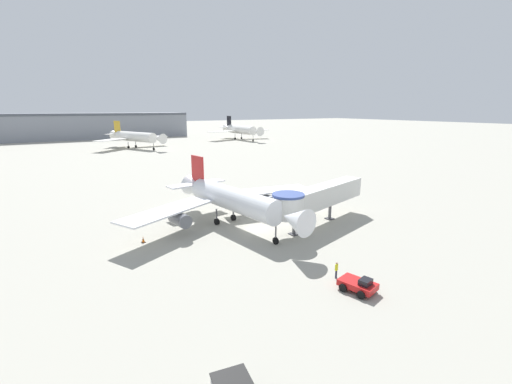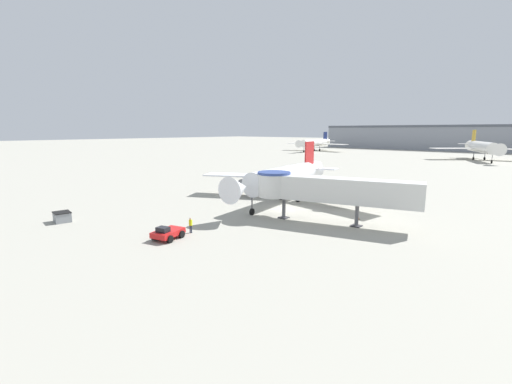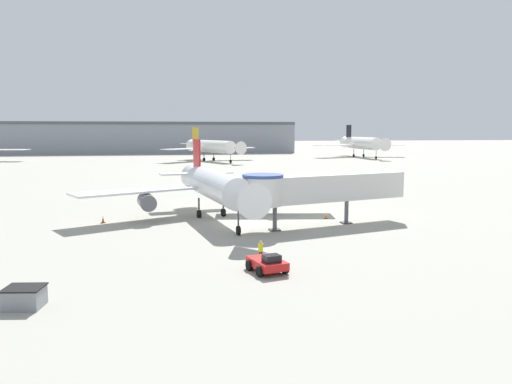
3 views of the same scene
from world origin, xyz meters
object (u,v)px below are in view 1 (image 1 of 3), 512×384
(traffic_cone_starboard_wing, at_px, (310,213))
(traffic_cone_port_wing, at_px, (143,239))
(pushback_tug_red, at_px, (358,284))
(jet_bridge, at_px, (315,198))
(traffic_cone_apron_front, at_px, (355,287))
(background_jet_gold_tail, at_px, (134,137))
(main_airplane, at_px, (231,199))
(ground_crew_marshaller, at_px, (336,269))
(background_jet_black_tail, at_px, (240,130))

(traffic_cone_starboard_wing, distance_m, traffic_cone_port_wing, 24.98)
(pushback_tug_red, height_order, traffic_cone_starboard_wing, pushback_tug_red)
(jet_bridge, bearing_deg, traffic_cone_apron_front, -134.64)
(traffic_cone_starboard_wing, height_order, background_jet_gold_tail, background_jet_gold_tail)
(main_airplane, height_order, jet_bridge, main_airplane)
(main_airplane, bearing_deg, ground_crew_marshaller, -93.91)
(jet_bridge, height_order, pushback_tug_red, jet_bridge)
(pushback_tug_red, height_order, traffic_cone_port_wing, pushback_tug_red)
(ground_crew_marshaller, distance_m, background_jet_black_tail, 152.79)
(main_airplane, height_order, traffic_cone_apron_front, main_airplane)
(traffic_cone_apron_front, xyz_separation_m, traffic_cone_port_wing, (-13.74, 21.68, 0.03))
(jet_bridge, bearing_deg, traffic_cone_port_wing, 148.82)
(traffic_cone_apron_front, relative_size, traffic_cone_port_wing, 0.93)
(traffic_cone_apron_front, relative_size, ground_crew_marshaller, 0.44)
(jet_bridge, bearing_deg, background_jet_gold_tail, 74.36)
(traffic_cone_starboard_wing, relative_size, ground_crew_marshaller, 0.42)
(traffic_cone_port_wing, height_order, background_jet_black_tail, background_jet_black_tail)
(main_airplane, relative_size, traffic_cone_apron_front, 42.60)
(jet_bridge, bearing_deg, main_airplane, 132.09)
(pushback_tug_red, xyz_separation_m, background_jet_black_tail, (64.05, 141.54, 4.60))
(ground_crew_marshaller, xyz_separation_m, background_jet_black_tail, (64.01, 138.66, 4.30))
(traffic_cone_port_wing, xyz_separation_m, background_jet_gold_tail, (21.39, 106.17, 4.43))
(main_airplane, height_order, traffic_cone_starboard_wing, main_airplane)
(traffic_cone_port_wing, bearing_deg, main_airplane, 1.02)
(jet_bridge, distance_m, traffic_cone_apron_front, 18.23)
(pushback_tug_red, distance_m, ground_crew_marshaller, 2.89)
(ground_crew_marshaller, bearing_deg, main_airplane, 73.87)
(main_airplane, height_order, background_jet_gold_tail, background_jet_gold_tail)
(background_jet_gold_tail, bearing_deg, jet_bridge, -113.14)
(main_airplane, distance_m, traffic_cone_starboard_wing, 13.29)
(main_airplane, bearing_deg, jet_bridge, -41.03)
(pushback_tug_red, distance_m, traffic_cone_apron_front, 0.44)
(background_jet_black_tail, distance_m, background_jet_gold_tail, 58.23)
(main_airplane, xyz_separation_m, ground_crew_marshaller, (1.79, -19.22, -2.84))
(background_jet_black_tail, xyz_separation_m, background_jet_gold_tail, (-56.64, -13.49, -0.46))
(traffic_cone_port_wing, bearing_deg, ground_crew_marshaller, -53.57)
(jet_bridge, bearing_deg, background_jet_black_tail, 49.98)
(ground_crew_marshaller, xyz_separation_m, background_jet_gold_tail, (7.37, 125.17, 3.84))
(pushback_tug_red, relative_size, ground_crew_marshaller, 2.17)
(pushback_tug_red, bearing_deg, jet_bridge, 47.26)
(jet_bridge, relative_size, traffic_cone_port_wing, 23.87)
(traffic_cone_apron_front, bearing_deg, jet_bridge, 61.45)
(pushback_tug_red, bearing_deg, traffic_cone_apron_front, 125.79)
(pushback_tug_red, height_order, background_jet_black_tail, background_jet_black_tail)
(jet_bridge, height_order, background_jet_gold_tail, background_jet_gold_tail)
(jet_bridge, xyz_separation_m, traffic_cone_starboard_wing, (2.65, 4.24, -3.74))
(traffic_cone_port_wing, height_order, background_jet_gold_tail, background_jet_gold_tail)
(ground_crew_marshaller, bearing_deg, background_jet_black_tail, 43.77)
(traffic_cone_port_wing, bearing_deg, pushback_tug_red, -57.41)
(traffic_cone_port_wing, bearing_deg, traffic_cone_starboard_wing, -4.05)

